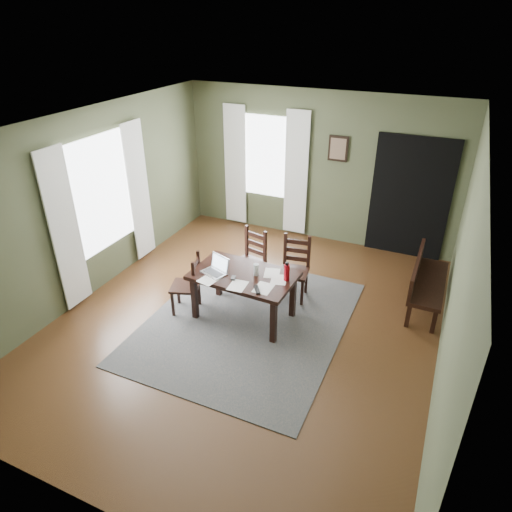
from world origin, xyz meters
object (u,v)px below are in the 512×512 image
at_px(bench, 424,279).
at_px(water_bottle, 287,272).
at_px(chair_back_right, 294,269).
at_px(chair_back_left, 250,260).
at_px(laptop, 217,268).
at_px(chair_end, 188,285).
at_px(dining_table, 244,279).

bearing_deg(bench, water_bottle, 126.29).
xyz_separation_m(chair_back_right, bench, (1.79, 0.50, -0.01)).
xyz_separation_m(bench, water_bottle, (-1.66, -1.22, 0.37)).
distance_m(chair_back_right, bench, 1.86).
distance_m(chair_back_left, laptop, 0.94).
relative_size(chair_end, chair_back_right, 0.93).
xyz_separation_m(laptop, water_bottle, (0.94, 0.19, 0.06)).
height_order(chair_end, water_bottle, water_bottle).
bearing_deg(chair_end, laptop, 81.60).
distance_m(chair_end, chair_back_right, 1.57).
height_order(chair_back_right, laptop, chair_back_right).
distance_m(bench, laptop, 2.97).
height_order(dining_table, laptop, laptop).
distance_m(bench, water_bottle, 2.09).
relative_size(laptop, water_bottle, 1.49).
xyz_separation_m(chair_back_right, water_bottle, (0.13, -0.71, 0.36)).
bearing_deg(chair_back_right, chair_back_left, 173.50).
distance_m(chair_end, water_bottle, 1.45).
relative_size(chair_back_left, bench, 0.69).
bearing_deg(laptop, chair_back_left, 103.99).
distance_m(dining_table, bench, 2.60).
xyz_separation_m(dining_table, chair_back_left, (-0.26, 0.78, -0.16)).
height_order(chair_back_left, laptop, chair_back_left).
distance_m(chair_back_left, chair_back_right, 0.71).
distance_m(dining_table, water_bottle, 0.63).
bearing_deg(chair_end, water_bottle, 82.61).
relative_size(dining_table, bench, 1.04).
height_order(chair_back_right, water_bottle, water_bottle).
bearing_deg(dining_table, water_bottle, 10.86).
height_order(dining_table, chair_end, chair_end).
distance_m(chair_end, bench, 3.37).
bearing_deg(bench, laptop, 118.47).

